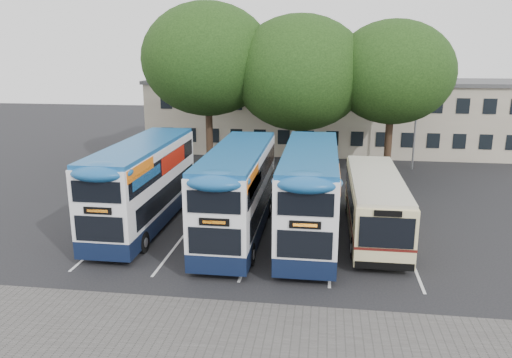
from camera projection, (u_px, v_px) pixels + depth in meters
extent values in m
plane|color=black|center=(336.00, 283.00, 19.33)|extent=(120.00, 120.00, 0.00)
cube|color=#595654|center=(271.00, 354.00, 14.81)|extent=(40.00, 6.00, 0.01)
cube|color=silver|center=(122.00, 226.00, 25.56)|extent=(0.12, 11.00, 0.01)
cube|color=silver|center=(189.00, 229.00, 25.09)|extent=(0.12, 11.00, 0.01)
cube|color=silver|center=(258.00, 233.00, 24.63)|extent=(0.12, 11.00, 0.01)
cube|color=silver|center=(329.00, 236.00, 24.16)|extent=(0.12, 11.00, 0.01)
cube|color=silver|center=(403.00, 240.00, 23.69)|extent=(0.12, 11.00, 0.01)
cube|color=#A79886|center=(332.00, 116.00, 44.46)|extent=(32.00, 8.00, 6.00)
cube|color=#4C4C4F|center=(334.00, 81.00, 43.69)|extent=(32.40, 8.40, 0.30)
cube|color=black|center=(332.00, 138.00, 40.93)|extent=(30.00, 0.06, 1.20)
cube|color=black|center=(334.00, 104.00, 40.23)|extent=(30.00, 0.06, 1.20)
cylinder|color=gray|center=(417.00, 110.00, 36.57)|extent=(0.14, 0.14, 9.00)
cube|color=gray|center=(422.00, 46.00, 35.44)|extent=(0.12, 0.80, 0.12)
cube|color=gray|center=(423.00, 47.00, 35.07)|extent=(0.25, 0.50, 0.12)
cylinder|color=black|center=(209.00, 132.00, 36.19)|extent=(0.50, 0.50, 5.96)
ellipsoid|color=black|center=(208.00, 59.00, 34.90)|extent=(9.25, 9.25, 7.86)
cylinder|color=black|center=(299.00, 138.00, 35.38)|extent=(0.50, 0.50, 5.30)
ellipsoid|color=black|center=(300.00, 73.00, 34.23)|extent=(9.29, 9.29, 7.90)
cylinder|color=black|center=(388.00, 140.00, 34.41)|extent=(0.50, 0.50, 5.37)
ellipsoid|color=black|center=(393.00, 72.00, 33.25)|extent=(8.12, 8.12, 6.91)
cube|color=#0E1833|center=(145.00, 213.00, 25.43)|extent=(2.44, 10.27, 0.78)
cube|color=white|center=(143.00, 177.00, 24.95)|extent=(2.44, 10.27, 3.03)
cube|color=#17518F|center=(141.00, 146.00, 24.55)|extent=(2.40, 10.06, 0.29)
cube|color=black|center=(146.00, 191.00, 25.44)|extent=(2.48, 9.09, 0.98)
cube|color=black|center=(142.00, 164.00, 24.77)|extent=(2.48, 9.68, 0.88)
cube|color=orange|center=(141.00, 170.00, 21.24)|extent=(0.02, 3.13, 0.54)
cube|color=black|center=(98.00, 211.00, 20.02)|extent=(1.17, 0.06, 0.29)
cylinder|color=black|center=(145.00, 199.00, 28.48)|extent=(0.29, 0.98, 0.98)
cylinder|color=black|center=(183.00, 201.00, 28.19)|extent=(0.29, 0.98, 0.98)
cylinder|color=black|center=(95.00, 240.00, 22.39)|extent=(0.29, 0.98, 0.98)
cylinder|color=black|center=(143.00, 242.00, 22.10)|extent=(0.29, 0.98, 0.98)
cube|color=red|center=(174.00, 159.00, 25.78)|extent=(0.02, 3.91, 0.83)
cube|color=#0E1833|center=(238.00, 222.00, 24.13)|extent=(2.43, 10.22, 0.78)
cube|color=white|center=(238.00, 184.00, 23.65)|extent=(2.43, 10.22, 3.02)
cube|color=#17518F|center=(237.00, 152.00, 23.25)|extent=(2.39, 10.02, 0.29)
cube|color=black|center=(239.00, 199.00, 24.14)|extent=(2.47, 9.05, 0.97)
cube|color=black|center=(238.00, 170.00, 23.48)|extent=(2.47, 9.64, 0.88)
cube|color=orange|center=(253.00, 178.00, 19.96)|extent=(0.02, 3.12, 0.54)
cube|color=black|center=(214.00, 222.00, 18.74)|extent=(1.17, 0.06, 0.29)
cylinder|color=black|center=(228.00, 206.00, 27.17)|extent=(0.29, 0.97, 0.97)
cylinder|color=black|center=(268.00, 208.00, 26.87)|extent=(0.29, 0.97, 0.97)
cylinder|color=black|center=(199.00, 251.00, 21.10)|extent=(0.29, 0.97, 0.97)
cylinder|color=black|center=(250.00, 254.00, 20.81)|extent=(0.29, 0.97, 0.97)
cube|color=#0E1833|center=(309.00, 224.00, 23.80)|extent=(2.46, 10.33, 0.79)
cube|color=white|center=(310.00, 185.00, 23.32)|extent=(2.46, 10.33, 3.05)
cube|color=#17518F|center=(311.00, 152.00, 22.92)|extent=(2.41, 10.13, 0.30)
cube|color=black|center=(310.00, 201.00, 23.81)|extent=(2.50, 9.15, 0.98)
cube|color=black|center=(310.00, 171.00, 23.14)|extent=(2.50, 9.74, 0.89)
cube|color=orange|center=(340.00, 179.00, 19.59)|extent=(0.02, 3.15, 0.54)
cube|color=black|center=(305.00, 225.00, 18.36)|extent=(1.18, 0.06, 0.30)
cylinder|color=black|center=(290.00, 208.00, 26.87)|extent=(0.30, 0.98, 0.98)
cylinder|color=black|center=(332.00, 210.00, 26.58)|extent=(0.30, 0.98, 0.98)
cylinder|color=black|center=(279.00, 255.00, 20.74)|extent=(0.30, 0.98, 0.98)
cylinder|color=black|center=(333.00, 258.00, 20.45)|extent=(0.30, 0.98, 0.98)
cube|color=beige|center=(375.00, 204.00, 24.18)|extent=(2.42, 9.68, 2.47)
cube|color=beige|center=(376.00, 178.00, 23.86)|extent=(2.32, 9.30, 0.19)
cube|color=black|center=(374.00, 193.00, 24.54)|extent=(2.46, 7.75, 0.87)
cube|color=#5B1612|center=(374.00, 212.00, 24.28)|extent=(2.45, 9.70, 0.12)
cube|color=black|center=(387.00, 233.00, 19.44)|extent=(2.13, 0.06, 1.26)
cylinder|color=black|center=(354.00, 248.00, 21.43)|extent=(0.29, 0.97, 0.97)
cylinder|color=black|center=(407.00, 251.00, 21.14)|extent=(0.29, 0.97, 0.97)
cylinder|color=black|center=(349.00, 205.00, 27.37)|extent=(0.29, 0.97, 0.97)
cylinder|color=black|center=(389.00, 207.00, 27.08)|extent=(0.29, 0.97, 0.97)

